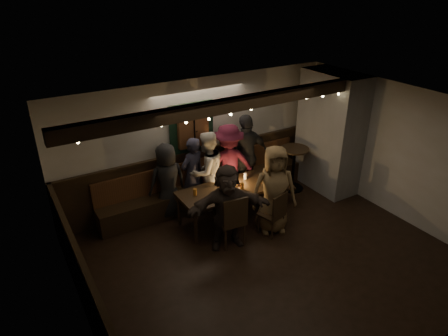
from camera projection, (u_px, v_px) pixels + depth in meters
room at (273, 159)px, 7.92m from camera, size 6.02×5.01×2.62m
dining_table at (229, 191)px, 7.62m from camera, size 1.97×0.84×0.85m
chair_near_left at (233, 218)px, 6.91m from camera, size 0.49×0.49×1.00m
chair_near_right at (275, 212)px, 7.24m from camera, size 0.49×0.49×0.88m
chair_end at (281, 183)px, 8.31m from camera, size 0.46×0.46×0.82m
high_top at (294, 163)px, 8.77m from camera, size 0.62×0.62×0.99m
person_a at (167, 181)px, 7.74m from camera, size 0.75×0.49×1.53m
person_b at (193, 174)px, 7.94m from camera, size 0.65×0.52×1.56m
person_c at (207, 171)px, 7.97m from camera, size 0.92×0.78×1.66m
person_d at (228, 164)px, 8.18m from camera, size 1.22×0.85×1.72m
person_e at (246, 156)px, 8.42m from camera, size 1.09×0.48×1.83m
person_f at (227, 207)px, 6.83m from camera, size 1.53×0.83×1.57m
person_g at (274, 190)px, 7.24m from camera, size 0.97×0.81×1.70m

